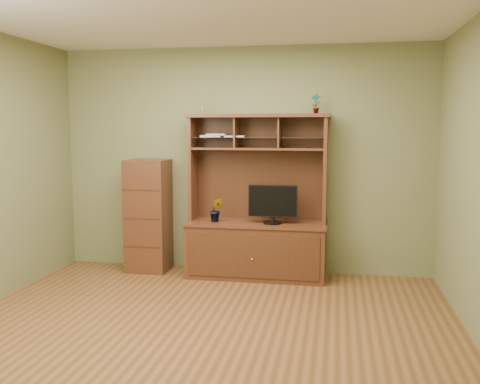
# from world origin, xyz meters

# --- Properties ---
(room) EXTENTS (4.54, 4.04, 2.74)m
(room) POSITION_xyz_m (0.00, 0.00, 1.35)
(room) COLOR brown
(room) RESTS_ON ground
(media_hutch) EXTENTS (1.66, 0.61, 1.90)m
(media_hutch) POSITION_xyz_m (0.20, 1.73, 0.52)
(media_hutch) COLOR #462214
(media_hutch) RESTS_ON room
(monitor) EXTENTS (0.56, 0.22, 0.44)m
(monitor) POSITION_xyz_m (0.40, 1.65, 0.88)
(monitor) COLOR black
(monitor) RESTS_ON media_hutch
(orchid_plant) EXTENTS (0.17, 0.14, 0.28)m
(orchid_plant) POSITION_xyz_m (-0.26, 1.65, 0.79)
(orchid_plant) COLOR #2D591E
(orchid_plant) RESTS_ON media_hutch
(top_plant) EXTENTS (0.13, 0.10, 0.23)m
(top_plant) POSITION_xyz_m (0.86, 1.80, 2.01)
(top_plant) COLOR #365C20
(top_plant) RESTS_ON media_hutch
(reed_diffuser) EXTENTS (0.05, 0.05, 0.25)m
(reed_diffuser) POSITION_xyz_m (-0.46, 1.80, 2.00)
(reed_diffuser) COLOR silver
(reed_diffuser) RESTS_ON media_hutch
(magazines) EXTENTS (0.54, 0.21, 0.04)m
(magazines) POSITION_xyz_m (-0.24, 1.80, 1.65)
(magazines) COLOR silver
(magazines) RESTS_ON media_hutch
(side_cabinet) EXTENTS (0.49, 0.44, 1.36)m
(side_cabinet) POSITION_xyz_m (-1.14, 1.76, 0.68)
(side_cabinet) COLOR #462214
(side_cabinet) RESTS_ON room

